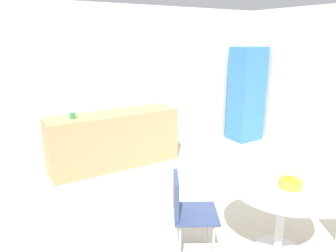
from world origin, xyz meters
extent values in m
plane|color=beige|center=(0.00, 0.00, 0.00)|extent=(6.00, 6.00, 0.00)
cube|color=white|center=(0.00, 3.00, 1.30)|extent=(6.00, 0.10, 2.60)
cube|color=tan|center=(-0.31, 2.65, 0.45)|extent=(2.12, 0.60, 0.90)
cube|color=#3372B2|center=(2.55, 2.55, 0.95)|extent=(0.60, 0.50, 1.89)
cylinder|color=silver|center=(0.22, -0.29, 0.01)|extent=(0.44, 0.44, 0.03)
cylinder|color=silver|center=(0.22, -0.29, 0.38)|extent=(0.08, 0.08, 0.70)
cylinder|color=white|center=(0.22, -0.29, 0.72)|extent=(1.03, 1.03, 0.03)
cylinder|color=silver|center=(-0.29, 0.19, 0.21)|extent=(0.02, 0.02, 0.42)
cylinder|color=silver|center=(-0.45, -0.08, 0.21)|extent=(0.02, 0.02, 0.42)
cylinder|color=silver|center=(-0.56, 0.35, 0.21)|extent=(0.02, 0.02, 0.42)
cylinder|color=silver|center=(-0.72, 0.08, 0.21)|extent=(0.02, 0.02, 0.42)
cube|color=#384772|center=(-0.50, 0.13, 0.44)|extent=(0.57, 0.57, 0.03)
cube|color=#384772|center=(-0.67, 0.23, 0.64)|extent=(0.23, 0.35, 0.38)
cylinder|color=gold|center=(0.23, -0.34, 0.77)|extent=(0.22, 0.22, 0.07)
sphere|color=#66B233|center=(0.27, -0.34, 0.81)|extent=(0.07, 0.07, 0.07)
sphere|color=yellow|center=(0.22, -0.38, 0.81)|extent=(0.07, 0.07, 0.07)
sphere|color=orange|center=(0.25, -0.36, 0.81)|extent=(0.07, 0.07, 0.07)
sphere|color=yellow|center=(0.22, -0.30, 0.81)|extent=(0.07, 0.07, 0.07)
cylinder|color=#338C59|center=(-0.97, 2.62, 0.95)|extent=(0.08, 0.08, 0.09)
torus|color=#338C59|center=(-0.91, 2.62, 0.95)|extent=(0.06, 0.01, 0.06)
camera|label=1|loc=(-2.14, -2.02, 2.09)|focal=33.63mm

